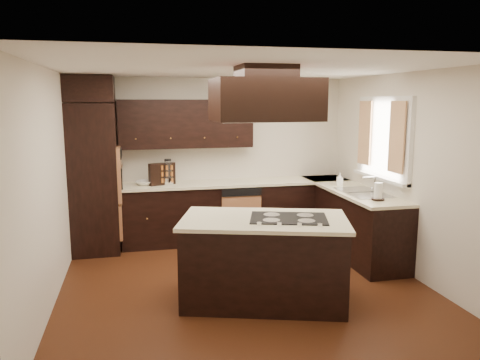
{
  "coord_description": "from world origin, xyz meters",
  "views": [
    {
      "loc": [
        -1.21,
        -5.15,
        2.15
      ],
      "look_at": [
        0.1,
        0.6,
        1.15
      ],
      "focal_mm": 35.0,
      "sensor_mm": 36.0,
      "label": 1
    }
  ],
  "objects_px": {
    "oven_column": "(94,178)",
    "spice_rack": "(162,174)",
    "range_hood": "(265,100)",
    "island": "(264,262)"
  },
  "relations": [
    {
      "from": "spice_rack",
      "to": "range_hood",
      "type": "bearing_deg",
      "value": -89.06
    },
    {
      "from": "range_hood",
      "to": "oven_column",
      "type": "bearing_deg",
      "value": 129.74
    },
    {
      "from": "range_hood",
      "to": "spice_rack",
      "type": "distance_m",
      "value": 2.71
    },
    {
      "from": "spice_rack",
      "to": "oven_column",
      "type": "bearing_deg",
      "value": 162.67
    },
    {
      "from": "island",
      "to": "spice_rack",
      "type": "distance_m",
      "value": 2.54
    },
    {
      "from": "oven_column",
      "to": "range_hood",
      "type": "relative_size",
      "value": 2.02
    },
    {
      "from": "oven_column",
      "to": "range_hood",
      "type": "distance_m",
      "value": 3.13
    },
    {
      "from": "island",
      "to": "spice_rack",
      "type": "height_order",
      "value": "spice_rack"
    },
    {
      "from": "oven_column",
      "to": "spice_rack",
      "type": "distance_m",
      "value": 0.96
    },
    {
      "from": "island",
      "to": "range_hood",
      "type": "relative_size",
      "value": 1.61
    }
  ]
}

